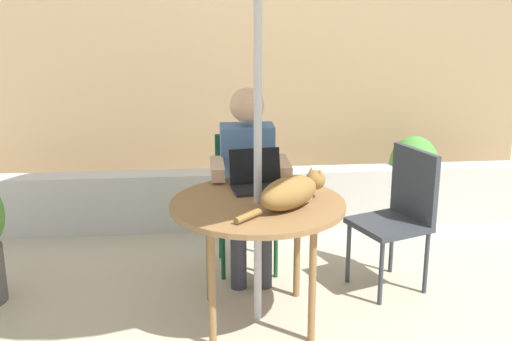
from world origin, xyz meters
name	(u,v)px	position (x,y,z in m)	size (l,w,h in m)	color
ground_plane	(258,319)	(0.00, 0.00, 0.00)	(14.00, 14.00, 0.00)	#BCAD93
fence_back	(233,96)	(0.00, 2.12, 0.91)	(4.92, 0.08, 1.82)	tan
planter_wall_low	(239,199)	(0.00, 1.47, 0.23)	(4.43, 0.20, 0.45)	beige
patio_table	(258,213)	(0.00, 0.00, 0.64)	(0.96, 0.96, 0.71)	olive
chair_occupied	(246,191)	(0.00, 0.79, 0.51)	(0.40, 0.40, 0.88)	#194C2D
chair_empty	(401,208)	(0.92, 0.36, 0.51)	(0.52, 0.52, 0.88)	#33383F
person_seated	(248,173)	(0.00, 0.64, 0.68)	(0.48, 0.48, 1.22)	#4C72A5
laptop	(257,177)	(0.02, 0.26, 0.77)	(0.33, 0.29, 0.21)	black
cat	(292,192)	(0.17, -0.09, 0.79)	(0.53, 0.45, 0.17)	olive
potted_plant_corner	(413,174)	(1.40, 1.55, 0.37)	(0.39, 0.39, 0.67)	#33383D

